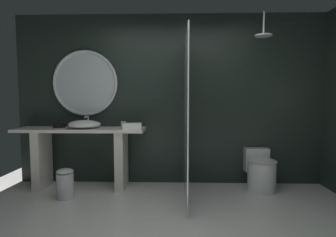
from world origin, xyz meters
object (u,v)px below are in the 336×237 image
rain_shower_head (263,34)px  tumbler_cup (123,125)px  round_wall_mirror (85,83)px  toilet (260,172)px  tissue_box (60,125)px  waste_bin (65,183)px  folded_hand_towel (132,126)px  vessel_sink (84,124)px

rain_shower_head → tumbler_cup: bearing=175.4°
round_wall_mirror → toilet: (2.63, -0.26, -1.29)m
tumbler_cup → toilet: bearing=-1.4°
tissue_box → tumbler_cup: bearing=-0.9°
waste_bin → tissue_box: bearing=118.2°
folded_hand_towel → tumbler_cup: bearing=130.2°
vessel_sink → rain_shower_head: bearing=-2.2°
vessel_sink → folded_hand_towel: bearing=-9.7°
tissue_box → round_wall_mirror: size_ratio=0.14×
rain_shower_head → folded_hand_towel: size_ratio=1.27×
tissue_box → folded_hand_towel: (1.11, -0.20, 0.01)m
vessel_sink → tissue_box: 0.41m
rain_shower_head → waste_bin: size_ratio=0.83×
rain_shower_head → toilet: (0.04, 0.11, -1.94)m
round_wall_mirror → rain_shower_head: size_ratio=3.03×
tissue_box → vessel_sink: bearing=-10.5°
round_wall_mirror → rain_shower_head: rain_shower_head is taller
tumbler_cup → round_wall_mirror: bearing=161.7°
round_wall_mirror → waste_bin: bearing=-96.0°
vessel_sink → round_wall_mirror: (-0.07, 0.27, 0.61)m
vessel_sink → folded_hand_towel: (0.71, -0.12, -0.02)m
rain_shower_head → folded_hand_towel: (-1.80, -0.02, -1.27)m
tissue_box → toilet: size_ratio=0.25×
folded_hand_towel → rain_shower_head: bearing=0.7°
tumbler_cup → tissue_box: size_ratio=0.70×
toilet → rain_shower_head: bearing=-111.1°
vessel_sink → tumbler_cup: 0.56m
vessel_sink → tissue_box: size_ratio=3.23×
folded_hand_towel → tissue_box: bearing=170.0°
tissue_box → waste_bin: 0.92m
vessel_sink → round_wall_mirror: round_wall_mirror is taller
vessel_sink → rain_shower_head: size_ratio=1.41×
tumbler_cup → folded_hand_towel: 0.24m
tissue_box → folded_hand_towel: folded_hand_towel is taller
vessel_sink → waste_bin: vessel_sink is taller
rain_shower_head → toilet: 1.94m
tumbler_cup → waste_bin: 1.12m
vessel_sink → round_wall_mirror: size_ratio=0.47×
toilet → waste_bin: bearing=-171.0°
tissue_box → folded_hand_towel: bearing=-10.0°
tissue_box → round_wall_mirror: (0.33, 0.19, 0.63)m
round_wall_mirror → folded_hand_towel: size_ratio=3.85×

